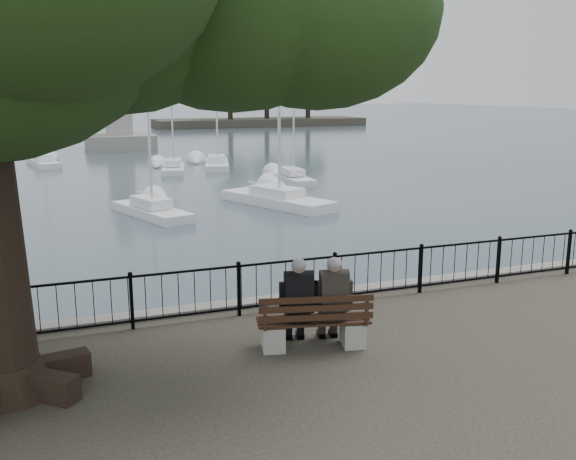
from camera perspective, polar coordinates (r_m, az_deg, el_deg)
name	(u,v)px	position (r m, az deg, el deg)	size (l,w,h in m)	color
harbor	(279,325)	(13.34, -0.77, -8.41)	(260.00, 260.00, 1.20)	slate
railing	(288,282)	(12.55, 0.00, -4.65)	(22.06, 0.06, 1.00)	black
bench	(314,328)	(10.80, 2.31, -8.74)	(1.96, 0.98, 0.99)	gray
person_left	(297,305)	(10.73, 0.84, -6.73)	(0.56, 0.84, 1.57)	black
person_right	(332,304)	(10.83, 3.93, -6.58)	(0.56, 0.84, 1.57)	black
lion_monument	(119,125)	(59.07, -14.79, 8.99)	(5.71, 5.71, 8.49)	slate
sailboat_b	(151,208)	(27.58, -12.05, 1.91)	(2.83, 5.12, 11.02)	silver
sailboat_c	(277,199)	(29.52, -0.99, 2.81)	(3.99, 6.36, 11.15)	silver
sailboat_d	(292,177)	(37.06, 0.36, 4.74)	(1.31, 4.60, 8.50)	silver
sailboat_f	(173,167)	(42.28, -10.17, 5.52)	(2.31, 5.01, 9.13)	silver
sailboat_g	(217,163)	(44.09, -6.35, 5.92)	(2.73, 5.62, 9.88)	silver
sailboat_h	(43,161)	(48.03, -20.91, 5.79)	(2.32, 5.16, 12.06)	silver
far_shore	(265,98)	(93.08, -2.07, 11.66)	(30.00, 8.60, 9.18)	#2C2922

